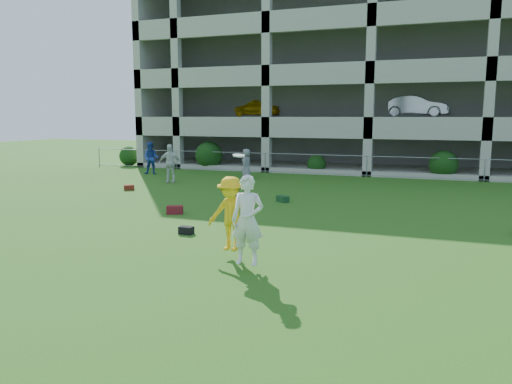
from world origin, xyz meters
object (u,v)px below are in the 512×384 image
at_px(parking_garage, 387,78).
at_px(frisbee_contest, 236,216).
at_px(bystander_a, 151,158).
at_px(bystander_c, 246,163).
at_px(bystander_b, 170,163).

bearing_deg(parking_garage, frisbee_contest, -90.98).
distance_m(bystander_a, bystander_c, 5.85).
relative_size(bystander_a, bystander_b, 0.95).
bearing_deg(bystander_b, bystander_c, 26.13).
height_order(bystander_a, parking_garage, parking_garage).
relative_size(bystander_c, frisbee_contest, 0.67).
height_order(bystander_a, frisbee_contest, frisbee_contest).
xyz_separation_m(bystander_b, bystander_c, (2.95, 3.11, -0.18)).
relative_size(bystander_a, parking_garage, 0.06).
bearing_deg(bystander_b, parking_garage, 38.05).
xyz_separation_m(frisbee_contest, parking_garage, (0.45, 26.43, 4.91)).
distance_m(bystander_c, frisbee_contest, 15.90).
relative_size(bystander_a, bystander_c, 1.17).
relative_size(bystander_c, parking_garage, 0.05).
distance_m(bystander_a, parking_garage, 17.53).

